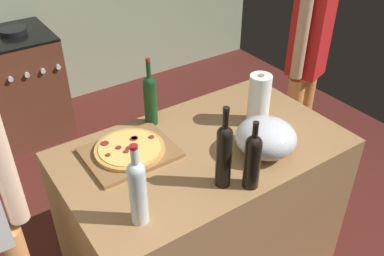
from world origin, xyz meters
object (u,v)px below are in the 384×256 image
(wine_bottle_green, at_px, (150,98))
(person_in_red, at_px, (307,56))
(wine_bottle_dark, at_px, (224,153))
(stove, at_px, (22,86))
(pizza, at_px, (130,149))
(wine_bottle_amber, at_px, (138,189))
(mixing_bowl, at_px, (266,138))
(paper_towel_roll, at_px, (259,99))
(wine_bottle_clear, at_px, (253,159))

(wine_bottle_green, xyz_separation_m, person_in_red, (1.17, 0.04, -0.09))
(wine_bottle_dark, bearing_deg, stove, 97.26)
(pizza, relative_size, wine_bottle_dark, 0.86)
(pizza, height_order, wine_bottle_dark, wine_bottle_dark)
(pizza, relative_size, wine_bottle_amber, 0.92)
(mixing_bowl, height_order, stove, mixing_bowl)
(mixing_bowl, relative_size, paper_towel_roll, 1.04)
(wine_bottle_clear, xyz_separation_m, stove, (-0.38, 2.34, -0.59))
(mixing_bowl, height_order, wine_bottle_dark, wine_bottle_dark)
(paper_towel_roll, distance_m, wine_bottle_green, 0.54)
(mixing_bowl, distance_m, paper_towel_roll, 0.27)
(wine_bottle_green, distance_m, wine_bottle_dark, 0.57)
(wine_bottle_dark, relative_size, person_in_red, 0.22)
(wine_bottle_clear, distance_m, wine_bottle_green, 0.65)
(pizza, distance_m, stove, 1.93)
(wine_bottle_green, bearing_deg, paper_towel_roll, -32.77)
(pizza, xyz_separation_m, mixing_bowl, (0.52, -0.34, 0.05))
(wine_bottle_amber, bearing_deg, person_in_red, 21.29)
(paper_towel_roll, bearing_deg, mixing_bowl, -124.31)
(wine_bottle_dark, relative_size, stove, 0.40)
(wine_bottle_green, distance_m, stove, 1.82)
(mixing_bowl, relative_size, person_in_red, 0.16)
(stove, bearing_deg, paper_towel_roll, -69.92)
(wine_bottle_clear, distance_m, person_in_red, 1.26)
(wine_bottle_dark, bearing_deg, mixing_bowl, 11.74)
(paper_towel_roll, bearing_deg, wine_bottle_dark, -147.59)
(person_in_red, bearing_deg, wine_bottle_dark, -152.17)
(paper_towel_roll, distance_m, wine_bottle_clear, 0.49)
(stove, bearing_deg, wine_bottle_green, -80.80)
(pizza, xyz_separation_m, stove, (-0.06, 1.87, -0.49))
(stove, distance_m, person_in_red, 2.26)
(mixing_bowl, bearing_deg, wine_bottle_dark, -168.26)
(mixing_bowl, xyz_separation_m, wine_bottle_amber, (-0.67, -0.05, 0.07))
(paper_towel_roll, bearing_deg, wine_bottle_clear, -134.55)
(pizza, distance_m, wine_bottle_green, 0.30)
(wine_bottle_clear, height_order, stove, wine_bottle_clear)
(pizza, bearing_deg, person_in_red, 8.73)
(wine_bottle_green, bearing_deg, pizza, -141.09)
(paper_towel_roll, height_order, wine_bottle_amber, wine_bottle_amber)
(paper_towel_roll, height_order, stove, paper_towel_roll)
(wine_bottle_amber, xyz_separation_m, stove, (0.09, 2.26, -0.61))
(paper_towel_roll, distance_m, stove, 2.20)
(mixing_bowl, xyz_separation_m, paper_towel_roll, (0.15, 0.22, 0.05))
(pizza, distance_m, mixing_bowl, 0.62)
(mixing_bowl, relative_size, wine_bottle_dark, 0.74)
(wine_bottle_green, bearing_deg, person_in_red, 1.97)
(wine_bottle_dark, height_order, person_in_red, person_in_red)
(paper_towel_roll, relative_size, wine_bottle_clear, 0.84)
(paper_towel_roll, bearing_deg, wine_bottle_amber, -161.93)
(wine_bottle_green, xyz_separation_m, wine_bottle_dark, (0.01, -0.57, 0.01))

